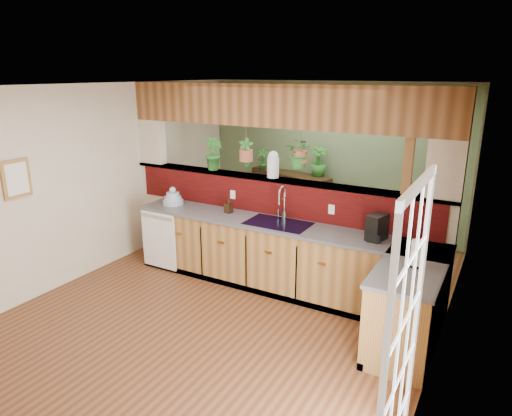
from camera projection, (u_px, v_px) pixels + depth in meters
The scene contains 27 objects.
ground at pixel (221, 316), 5.34m from camera, with size 4.60×7.00×0.01m, color brown.
ceiling at pixel (215, 86), 4.59m from camera, with size 4.60×7.00×0.01m, color brown.
wall_back at pixel (331, 159), 7.88m from camera, with size 4.60×0.02×2.60m, color beige.
wall_left at pixel (74, 185), 6.05m from camera, with size 0.02×7.00×2.60m, color beige.
wall_right at pixel (442, 248), 3.88m from camera, with size 0.02×7.00×2.60m, color beige.
pass_through_partition at pixel (276, 192), 6.11m from camera, with size 4.60×0.21×2.60m.
pass_through_ledge at pixel (275, 179), 6.07m from camera, with size 4.60×0.21×0.04m, color brown.
header_beam at pixel (275, 106), 5.80m from camera, with size 4.60×0.15×0.55m, color brown.
sage_backwall at pixel (331, 159), 7.87m from camera, with size 4.55×0.02×2.55m, color #5C744F.
countertop at pixel (317, 268), 5.54m from camera, with size 4.14×1.52×0.90m.
dishwasher at pixel (159, 240), 6.46m from camera, with size 0.58×0.03×0.82m.
navy_sink at pixel (278, 229), 5.80m from camera, with size 0.82×0.50×0.18m.
french_door at pixel (402, 351), 2.88m from camera, with size 0.06×1.02×2.16m, color white.
framed_print at pixel (16, 179), 5.29m from camera, with size 0.04×0.35×0.45m.
faucet at pixel (283, 202), 5.84m from camera, with size 0.20×0.20×0.46m.
dish_stack at pixel (173, 199), 6.58m from camera, with size 0.30×0.30×0.26m.
soap_dispenser at pixel (229, 206), 6.18m from camera, with size 0.09×0.09×0.20m, color #372214.
coffee_maker at pixel (377, 228), 5.17m from camera, with size 0.16×0.27×0.30m.
paper_towel at pixel (416, 254), 4.47m from camera, with size 0.14×0.14×0.29m.
glass_jar at pixel (273, 164), 6.02m from camera, with size 0.16×0.16×0.36m.
ledge_plant_left at pixel (214, 153), 6.45m from camera, with size 0.27×0.22×0.49m, color #266725.
hanging_plant_a at pixel (246, 144), 6.15m from camera, with size 0.24×0.21×0.51m.
hanging_plant_b at pixel (301, 140), 5.74m from camera, with size 0.38×0.34×0.50m.
shelving_console at pixel (290, 201), 8.22m from camera, with size 1.59×0.42×1.06m, color black.
shelf_plant_a at pixel (262, 159), 8.27m from camera, with size 0.21×0.14×0.39m, color #266725.
shelf_plant_b at pixel (318, 161), 7.75m from camera, with size 0.28×0.28×0.51m, color #266725.
floor_plant at pixel (384, 236), 6.86m from camera, with size 0.66×0.57×0.73m, color #266725.
Camera 1 is at (2.70, -3.93, 2.74)m, focal length 32.00 mm.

